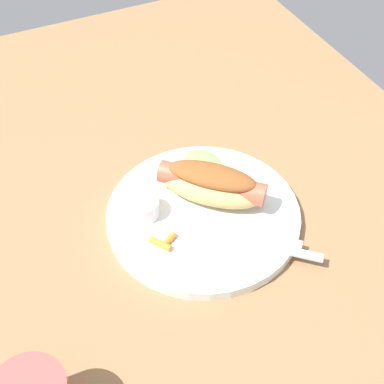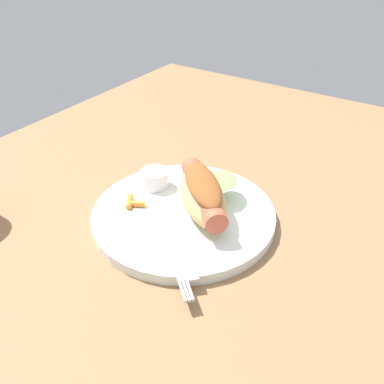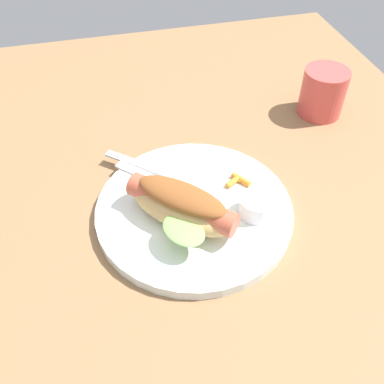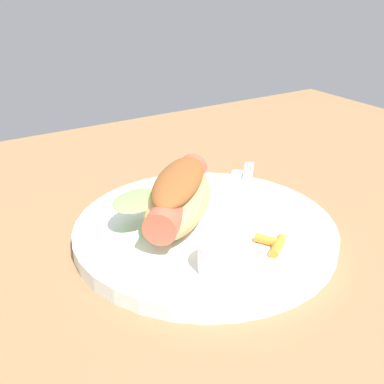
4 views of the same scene
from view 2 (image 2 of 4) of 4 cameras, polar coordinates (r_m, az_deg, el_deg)
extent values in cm
cube|color=olive|center=(66.45, -1.60, -2.96)|extent=(120.00, 90.00, 1.80)
cylinder|color=white|center=(63.32, -1.14, -3.16)|extent=(27.33, 27.33, 1.60)
ellipsoid|color=tan|center=(62.11, 1.65, -0.52)|extent=(14.74, 15.00, 4.52)
cylinder|color=#C1563D|center=(61.66, 1.66, 0.09)|extent=(12.96, 13.32, 3.25)
ellipsoid|color=brown|center=(60.86, 1.69, 1.23)|extent=(12.08, 12.33, 2.31)
ellipsoid|color=#7FC65B|center=(64.16, 4.11, 1.61)|extent=(7.38, 6.76, 0.69)
cylinder|color=white|center=(68.05, -5.05, 1.85)|extent=(4.54, 4.54, 2.76)
cube|color=silver|center=(56.56, -2.99, -7.23)|extent=(9.81, 10.95, 0.40)
cube|color=silver|center=(50.64, -1.32, -13.35)|extent=(2.34, 2.60, 0.40)
cube|color=silver|center=(50.71, -0.81, -13.25)|extent=(2.34, 2.60, 0.40)
cube|color=silver|center=(50.79, -0.31, -13.15)|extent=(2.34, 2.60, 0.40)
cube|color=silver|center=(56.87, -1.20, -6.94)|extent=(10.92, 10.91, 0.36)
cylinder|color=orange|center=(64.70, -8.45, -1.30)|extent=(3.14, 2.56, 0.91)
cylinder|color=orange|center=(64.05, -7.47, -1.61)|extent=(1.95, 2.54, 0.89)
camera|label=1|loc=(0.56, -77.80, 33.82)|focal=50.98mm
camera|label=3|loc=(0.82, 24.92, 35.78)|focal=39.70mm
camera|label=4|loc=(0.93, -12.45, 25.23)|focal=44.30mm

